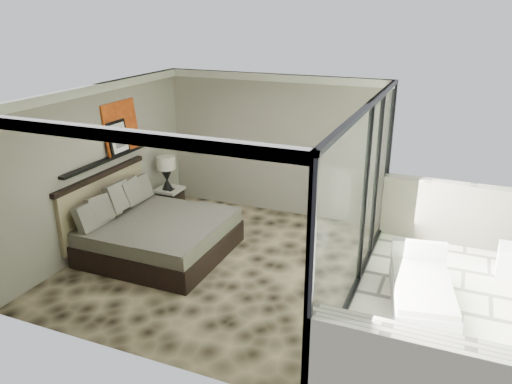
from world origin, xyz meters
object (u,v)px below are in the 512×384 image
at_px(table_lamp, 166,168).
at_px(lounger, 422,291).
at_px(nightstand, 170,201).
at_px(bed, 154,233).

distance_m(table_lamp, lounger, 5.38).
relative_size(table_lamp, lounger, 0.39).
xyz_separation_m(nightstand, lounger, (5.11, -1.55, -0.04)).
height_order(bed, table_lamp, bed).
bearing_deg(lounger, nightstand, 152.19).
height_order(nightstand, lounger, lounger).
xyz_separation_m(table_lamp, lounger, (5.12, -1.49, -0.76)).
xyz_separation_m(nightstand, table_lamp, (-0.00, -0.06, 0.72)).
bearing_deg(nightstand, bed, -51.76).
distance_m(nightstand, table_lamp, 0.72).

